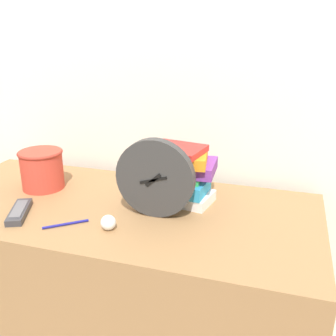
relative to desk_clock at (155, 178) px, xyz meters
name	(u,v)px	position (x,y,z in m)	size (l,w,h in m)	color
wall_back	(152,52)	(-0.15, 0.40, 0.35)	(6.00, 0.04, 2.40)	silver
desk	(120,295)	(-0.15, 0.03, -0.49)	(1.34, 0.62, 0.72)	olive
desk_clock	(155,178)	(0.00, 0.00, 0.00)	(0.25, 0.04, 0.25)	#333333
book_stack	(179,173)	(0.04, 0.13, -0.03)	(0.24, 0.20, 0.20)	white
basket	(42,168)	(-0.47, 0.09, -0.05)	(0.16, 0.16, 0.14)	#C63D2D
tv_remote	(19,212)	(-0.42, -0.13, -0.12)	(0.11, 0.17, 0.02)	#333338
crumpled_paper_ball	(108,223)	(-0.10, -0.13, -0.10)	(0.05, 0.05, 0.05)	white
pen	(66,224)	(-0.24, -0.15, -0.12)	(0.11, 0.09, 0.01)	navy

